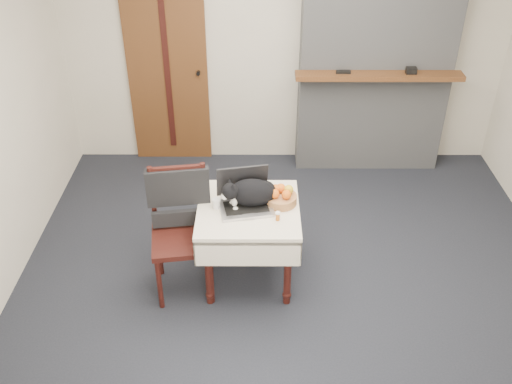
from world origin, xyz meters
TOP-DOWN VIEW (x-y plane):
  - ground at (0.00, 0.00)m, footprint 4.50×4.50m
  - room_shell at (0.00, 0.46)m, footprint 4.52×4.01m
  - door at (-1.20, 1.97)m, footprint 0.82×0.10m
  - chimney at (0.90, 1.85)m, footprint 1.62×0.48m
  - side_table at (-0.34, -0.03)m, footprint 0.78×0.78m
  - laptop at (-0.37, 0.01)m, footprint 0.45×0.41m
  - cat at (-0.31, 0.01)m, footprint 0.53×0.32m
  - cream_jar at (-0.59, -0.03)m, footprint 0.07×0.07m
  - pill_bottle at (-0.12, -0.19)m, footprint 0.03×0.03m
  - fruit_basket at (-0.09, 0.04)m, footprint 0.25×0.25m
  - desk_clutter at (-0.19, 0.03)m, footprint 0.12×0.09m
  - chair at (-0.87, -0.05)m, footprint 0.53×0.52m

SIDE VIEW (x-z plane):
  - ground at x=0.00m, z-range 0.00..0.00m
  - side_table at x=-0.34m, z-range 0.24..0.94m
  - chair at x=-0.87m, z-range 0.14..1.18m
  - desk_clutter at x=-0.19m, z-range 0.70..0.71m
  - pill_bottle at x=-0.12m, z-range 0.70..0.77m
  - cream_jar at x=-0.59m, z-range 0.70..0.77m
  - fruit_basket at x=-0.09m, z-range 0.69..0.83m
  - laptop at x=-0.37m, z-range 0.63..0.92m
  - cat at x=-0.31m, z-range 0.68..0.93m
  - door at x=-1.20m, z-range 0.00..2.00m
  - chimney at x=0.90m, z-range 0.00..2.60m
  - room_shell at x=0.00m, z-range 0.46..3.07m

